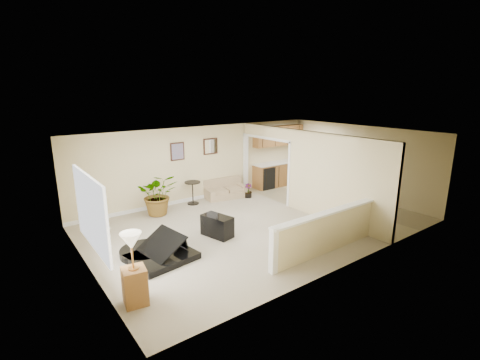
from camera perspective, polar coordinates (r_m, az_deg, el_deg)
floor at (r=9.91m, az=3.02°, el=-7.15°), size 9.00×9.00×0.00m
back_wall at (r=11.92m, az=-6.10°, el=2.80°), size 9.00×0.04×2.50m
front_wall at (r=7.56m, az=17.79°, el=-4.76°), size 9.00×0.04×2.50m
left_wall at (r=7.61m, az=-24.15°, el=-5.23°), size 0.04×6.00×2.50m
right_wall at (r=12.80m, az=18.87°, el=2.90°), size 0.04×6.00×2.50m
ceiling at (r=9.28m, az=3.22°, el=7.35°), size 9.00×6.00×0.04m
kitchen_vinyl at (r=12.05m, az=14.69°, el=-3.61°), size 2.70×6.00×0.01m
interior_partition at (r=10.90m, az=9.58°, el=1.40°), size 0.18×5.99×2.50m
pony_half_wall at (r=8.26m, az=13.76°, el=-8.23°), size 3.42×0.22×1.00m
left_window at (r=7.09m, az=-23.29°, el=-4.85°), size 0.05×2.15×1.45m
wall_art_left at (r=11.36m, az=-10.24°, el=4.64°), size 0.48×0.04×0.58m
wall_mirror at (r=11.95m, az=-4.86°, el=5.54°), size 0.55×0.04×0.55m
kitchen_cabinets at (r=13.66m, az=6.14°, el=2.67°), size 2.36×0.65×2.33m
piano at (r=7.99m, az=-13.45°, el=-8.96°), size 1.68×1.73×1.26m
piano_bench at (r=9.02m, az=-3.76°, el=-7.54°), size 0.61×0.90×0.55m
loveseat at (r=12.25m, az=-2.53°, el=-1.31°), size 1.59×1.06×0.84m
accent_table at (r=11.51m, az=-7.78°, el=-1.60°), size 0.52×0.52×0.76m
palm_plant at (r=10.68m, az=-13.24°, el=-2.33°), size 1.44×1.36×1.28m
small_plant at (r=12.18m, az=1.34°, el=-1.92°), size 0.36×0.36×0.49m
lamp_stand at (r=6.49m, az=-17.02°, el=-14.60°), size 0.45×0.45×1.34m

